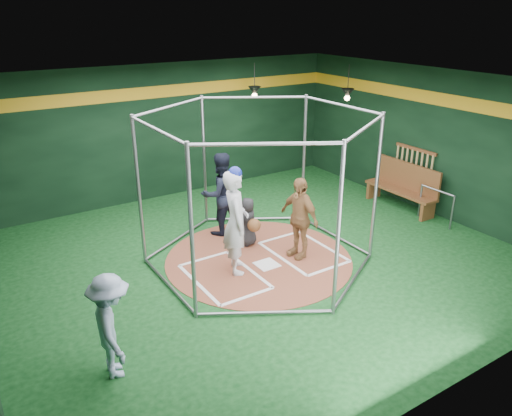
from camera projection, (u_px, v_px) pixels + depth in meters
room_shell at (259, 178)px, 9.55m from camera, size 10.10×9.10×3.53m
clay_disc at (259, 259)px, 10.20m from camera, size 3.80×3.80×0.01m
home_plate at (267, 264)px, 9.96m from camera, size 0.43×0.43×0.01m
batter_box_left at (224, 276)px, 9.53m from camera, size 1.17×1.77×0.01m
batter_box_right at (303, 252)px, 10.48m from camera, size 1.17×1.77×0.01m
batting_cage at (259, 190)px, 9.64m from camera, size 4.05×4.67×3.00m
bat_rack at (414, 166)px, 12.59m from camera, size 0.07×1.25×0.98m
pendant_lamp_near at (255, 91)px, 13.08m from camera, size 0.34×0.34×0.90m
pendant_lamp_far at (347, 93)px, 12.73m from camera, size 0.34×0.34×0.90m
batter_figure at (236, 221)px, 9.39m from camera, size 0.74×0.88×2.11m
visitor_leopard at (299, 218)px, 10.03m from camera, size 0.54×1.04×1.70m
catcher_figure at (248, 222)px, 10.62m from camera, size 0.61×0.65×1.06m
umpire at (221, 194)px, 11.04m from camera, size 0.93×0.74×1.87m
bystander_blue at (111, 326)px, 6.77m from camera, size 0.71×1.07×1.55m
dugout_bench at (403, 185)px, 12.63m from camera, size 0.47×2.02×1.18m
steel_railing at (437, 201)px, 11.73m from camera, size 0.05×0.97×0.84m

